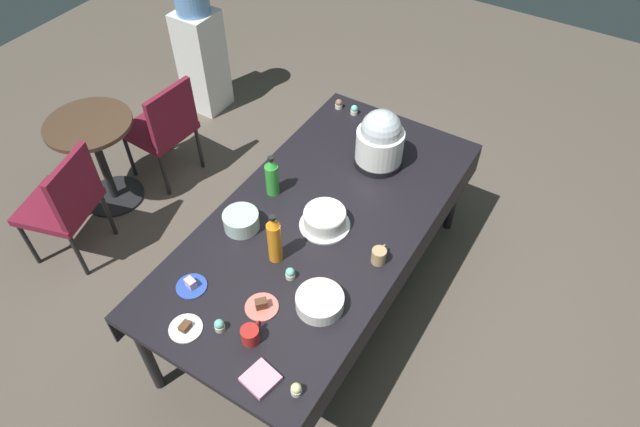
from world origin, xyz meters
name	(u,v)px	position (x,y,z in m)	size (l,w,h in m)	color
ground	(320,296)	(0.00, 0.00, 0.00)	(9.00, 9.00, 0.00)	brown
potluck_table	(320,227)	(0.00, 0.00, 0.69)	(2.20, 1.10, 0.75)	black
frosted_layer_cake	(325,219)	(-0.03, -0.05, 0.80)	(0.29, 0.29, 0.11)	silver
slow_cooker	(380,140)	(0.60, -0.05, 0.93)	(0.30, 0.30, 0.38)	black
glass_salad_bowl	(241,221)	(-0.27, 0.34, 0.80)	(0.20, 0.20, 0.10)	#B2C6BC
ceramic_snack_bowl	(320,302)	(-0.49, -0.30, 0.79)	(0.24, 0.24, 0.08)	silver
dessert_plate_cobalt	(191,285)	(-0.73, 0.31, 0.76)	(0.16, 0.16, 0.06)	#2D4CB2
dessert_plate_coral	(262,306)	(-0.65, -0.06, 0.76)	(0.17, 0.17, 0.06)	#E07266
dessert_plate_white	(186,328)	(-0.94, 0.17, 0.76)	(0.16, 0.16, 0.04)	white
cupcake_vanilla	(354,110)	(0.96, 0.32, 0.78)	(0.05, 0.05, 0.07)	beige
cupcake_berry	(219,325)	(-0.85, 0.03, 0.78)	(0.05, 0.05, 0.07)	beige
cupcake_mint	(296,389)	(-0.93, -0.45, 0.78)	(0.05, 0.05, 0.07)	beige
cupcake_cocoa	(339,104)	(0.96, 0.44, 0.78)	(0.05, 0.05, 0.07)	beige
cupcake_lemon	(290,274)	(-0.42, -0.08, 0.78)	(0.05, 0.05, 0.07)	beige
soda_bottle_lime_soda	(272,177)	(0.04, 0.35, 0.87)	(0.08, 0.08, 0.27)	green
soda_bottle_orange_juice	(274,239)	(-0.35, 0.05, 0.90)	(0.07, 0.07, 0.32)	orange
coffee_mug_tan	(379,256)	(-0.09, -0.42, 0.79)	(0.12, 0.08, 0.09)	tan
coffee_mug_red	(251,335)	(-0.82, -0.13, 0.79)	(0.13, 0.09, 0.08)	#B2231E
paper_napkin_stack	(261,379)	(-0.96, -0.28, 0.76)	(0.14, 0.14, 0.02)	pink
maroon_chair_left	(65,201)	(-0.53, 1.61, 0.49)	(0.55, 0.55, 0.85)	maroon
maroon_chair_right	(164,125)	(0.40, 1.61, 0.49)	(0.46, 0.46, 0.85)	maroon
round_cafe_table	(97,148)	(-0.05, 1.83, 0.50)	(0.60, 0.60, 0.72)	#473323
water_cooler	(200,47)	(1.27, 1.98, 0.59)	(0.32, 0.32, 1.24)	silver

